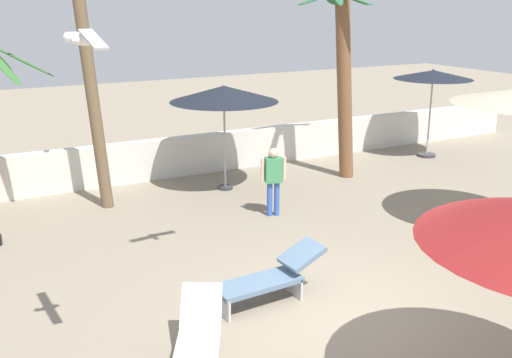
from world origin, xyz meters
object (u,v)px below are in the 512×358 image
at_px(patio_umbrella_0, 433,76).
at_px(palm_tree_0, 82,42).
at_px(patio_umbrella_1, 224,94).
at_px(lounge_chair_0, 197,346).
at_px(seagull_0, 83,39).
at_px(palm_tree_1, 342,61).
at_px(lounge_chair_1, 270,277).
at_px(guest_0, 273,176).

bearing_deg(patio_umbrella_0, palm_tree_0, -179.80).
height_order(patio_umbrella_1, lounge_chair_0, patio_umbrella_1).
bearing_deg(palm_tree_0, seagull_0, -102.09).
height_order(palm_tree_0, seagull_0, palm_tree_0).
distance_m(patio_umbrella_1, palm_tree_1, 3.20).
bearing_deg(lounge_chair_1, palm_tree_0, 103.55).
xyz_separation_m(patio_umbrella_1, palm_tree_0, (-3.25, 0.07, 1.31)).
distance_m(lounge_chair_1, seagull_0, 4.86).
bearing_deg(seagull_0, palm_tree_1, 38.79).
distance_m(palm_tree_1, lounge_chair_1, 7.62).
bearing_deg(lounge_chair_0, lounge_chair_1, 35.66).
xyz_separation_m(patio_umbrella_1, lounge_chair_1, (-1.88, -5.62, -1.99)).
distance_m(palm_tree_0, lounge_chair_1, 6.72).
bearing_deg(seagull_0, patio_umbrella_0, 30.76).
bearing_deg(patio_umbrella_1, lounge_chair_1, -108.47).
bearing_deg(patio_umbrella_1, patio_umbrella_0, 0.87).
distance_m(patio_umbrella_0, lounge_chair_1, 10.61).
bearing_deg(palm_tree_1, patio_umbrella_0, 9.13).
distance_m(lounge_chair_0, seagull_0, 3.95).
bearing_deg(patio_umbrella_0, lounge_chair_0, -146.25).
distance_m(palm_tree_0, lounge_chair_0, 7.71).
distance_m(palm_tree_1, lounge_chair_0, 9.65).
relative_size(patio_umbrella_0, palm_tree_0, 0.44).
height_order(guest_0, seagull_0, seagull_0).
distance_m(palm_tree_0, seagull_0, 7.00).
bearing_deg(seagull_0, guest_0, 43.17).
distance_m(palm_tree_0, palm_tree_1, 6.39).
relative_size(patio_umbrella_0, lounge_chair_1, 1.42).
bearing_deg(lounge_chair_0, palm_tree_1, 43.55).
bearing_deg(patio_umbrella_1, palm_tree_0, 178.81).
distance_m(patio_umbrella_0, lounge_chair_0, 12.75).
xyz_separation_m(patio_umbrella_0, guest_0, (-6.72, -2.34, -1.51)).
bearing_deg(lounge_chair_1, lounge_chair_0, -144.34).
distance_m(palm_tree_1, seagull_0, 10.06).
bearing_deg(patio_umbrella_0, seagull_0, -149.24).
xyz_separation_m(patio_umbrella_0, lounge_chair_0, (-10.46, -6.99, -2.04)).
relative_size(patio_umbrella_0, guest_0, 1.75).
bearing_deg(patio_umbrella_1, palm_tree_1, -9.18).
xyz_separation_m(palm_tree_1, guest_0, (-2.98, -1.74, -2.17)).
bearing_deg(guest_0, seagull_0, -136.83).
xyz_separation_m(palm_tree_0, lounge_chair_0, (-0.39, -6.95, -3.32)).
bearing_deg(palm_tree_0, lounge_chair_0, -93.21).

